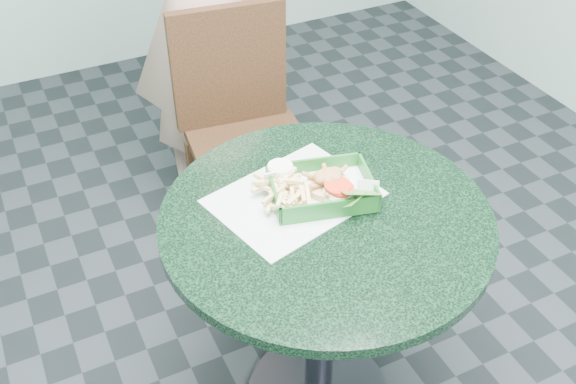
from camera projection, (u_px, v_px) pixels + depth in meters
name	position (u px, v px, depth m)	size (l,w,h in m)	color
cafe_table	(324.00, 268.00, 1.81)	(0.85, 0.85, 0.75)	#2E2F38
dining_chair	(242.00, 120.00, 2.46)	(0.42, 0.42, 0.93)	black
placemat	(294.00, 203.00, 1.75)	(0.40, 0.30, 0.00)	silver
food_basket	(321.00, 197.00, 1.75)	(0.26, 0.19, 0.05)	#195E1F
crab_sandwich	(327.00, 184.00, 1.74)	(0.12, 0.12, 0.07)	tan
fries_pile	(286.00, 201.00, 1.70)	(0.12, 0.13, 0.05)	#F2CA7D
sauce_ramekin	(277.00, 183.00, 1.74)	(0.07, 0.07, 0.04)	white
garnish_cup	(345.00, 196.00, 1.71)	(0.12, 0.12, 0.05)	white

